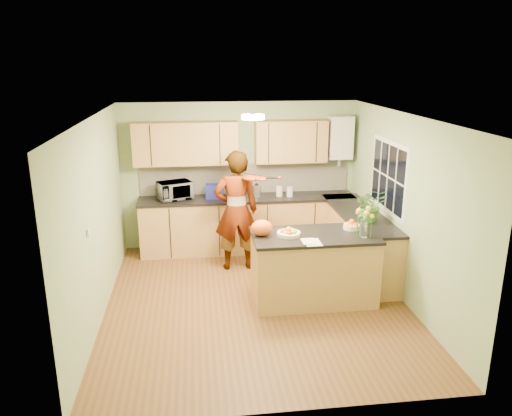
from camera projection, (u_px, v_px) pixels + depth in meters
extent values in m
plane|color=brown|center=(256.00, 301.00, 6.81)|extent=(4.50, 4.50, 0.00)
cube|color=silver|center=(256.00, 116.00, 6.10)|extent=(4.00, 4.50, 0.02)
cube|color=#90AB7A|center=(240.00, 175.00, 8.59)|extent=(4.00, 0.02, 2.50)
cube|color=#90AB7A|center=(288.00, 291.00, 4.32)|extent=(4.00, 0.02, 2.50)
cube|color=#90AB7A|center=(97.00, 220.00, 6.22)|extent=(0.02, 4.50, 2.50)
cube|color=#90AB7A|center=(403.00, 208.00, 6.69)|extent=(0.02, 4.50, 2.50)
cube|color=#B48848|center=(248.00, 225.00, 8.55)|extent=(3.60, 0.60, 0.90)
cube|color=black|center=(248.00, 198.00, 8.41)|extent=(3.64, 0.62, 0.04)
cube|color=#B48848|center=(358.00, 243.00, 7.69)|extent=(0.60, 2.20, 0.90)
cube|color=black|center=(359.00, 214.00, 7.56)|extent=(0.62, 2.24, 0.04)
cube|color=beige|center=(246.00, 178.00, 8.61)|extent=(3.60, 0.02, 0.52)
cube|color=#B48848|center=(186.00, 143.00, 8.15)|extent=(1.70, 0.34, 0.70)
cube|color=#B48848|center=(291.00, 141.00, 8.36)|extent=(1.20, 0.34, 0.70)
cube|color=silver|center=(340.00, 137.00, 8.46)|extent=(0.40, 0.30, 0.72)
cylinder|color=silver|center=(339.00, 160.00, 8.57)|extent=(0.06, 0.06, 0.20)
cube|color=silver|center=(388.00, 177.00, 7.18)|extent=(0.01, 1.30, 1.05)
cube|color=black|center=(388.00, 177.00, 7.18)|extent=(0.01, 1.18, 0.92)
cube|color=silver|center=(88.00, 232.00, 5.63)|extent=(0.02, 0.09, 0.09)
cylinder|color=#FFEABF|center=(253.00, 117.00, 6.39)|extent=(0.30, 0.30, 0.06)
cylinder|color=silver|center=(253.00, 115.00, 6.38)|extent=(0.10, 0.10, 0.02)
cube|color=#B48848|center=(313.00, 269.00, 6.73)|extent=(1.62, 0.81, 0.91)
cube|color=black|center=(315.00, 236.00, 6.60)|extent=(1.66, 0.85, 0.04)
cylinder|color=beige|center=(289.00, 234.00, 6.54)|extent=(0.31, 0.31, 0.05)
cylinder|color=beige|center=(352.00, 227.00, 6.79)|extent=(0.23, 0.23, 0.07)
cylinder|color=silver|center=(363.00, 229.00, 6.46)|extent=(0.11, 0.11, 0.21)
ellipsoid|color=#FF6215|center=(262.00, 228.00, 6.53)|extent=(0.35, 0.33, 0.21)
cube|color=white|center=(313.00, 242.00, 6.29)|extent=(0.20, 0.28, 0.01)
imported|color=#EAA58F|center=(236.00, 211.00, 7.65)|extent=(0.70, 0.48, 1.88)
imported|color=silver|center=(175.00, 190.00, 8.25)|extent=(0.63, 0.54, 0.30)
cube|color=navy|center=(215.00, 191.00, 8.31)|extent=(0.31, 0.24, 0.24)
cylinder|color=silver|center=(256.00, 191.00, 8.42)|extent=(0.14, 0.14, 0.20)
sphere|color=black|center=(256.00, 183.00, 8.38)|extent=(0.07, 0.07, 0.07)
cylinder|color=beige|center=(279.00, 191.00, 8.45)|extent=(0.12, 0.12, 0.17)
cylinder|color=silver|center=(290.00, 192.00, 8.42)|extent=(0.13, 0.13, 0.16)
imported|color=#3D7828|center=(371.00, 205.00, 7.08)|extent=(0.47, 0.42, 0.49)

